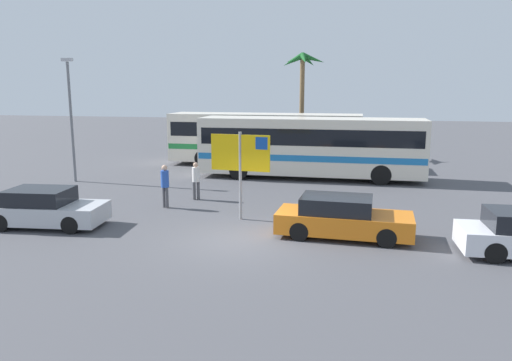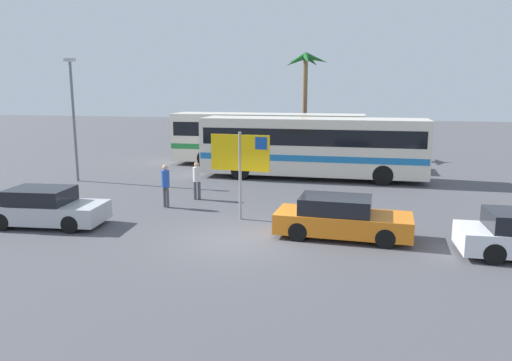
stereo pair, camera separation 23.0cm
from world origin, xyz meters
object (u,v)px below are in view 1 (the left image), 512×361
(bus_rear_coach, at_px, (265,137))
(pedestrian_crossing_lot, at_px, (165,183))
(car_orange, at_px, (342,218))
(bus_front_coach, at_px, (311,145))
(pedestrian_near_sign, at_px, (196,178))
(ferry_sign, at_px, (242,156))
(car_silver, at_px, (45,208))

(bus_rear_coach, height_order, pedestrian_crossing_lot, bus_rear_coach)
(bus_rear_coach, xyz_separation_m, car_orange, (5.20, -13.87, -1.15))
(bus_front_coach, relative_size, pedestrian_crossing_lot, 6.72)
(bus_rear_coach, xyz_separation_m, pedestrian_crossing_lot, (-1.85, -11.39, -0.76))
(pedestrian_crossing_lot, bearing_deg, pedestrian_near_sign, -175.55)
(bus_front_coach, height_order, bus_rear_coach, same)
(bus_rear_coach, relative_size, ferry_sign, 3.64)
(bus_front_coach, distance_m, bus_rear_coach, 4.85)
(car_orange, bearing_deg, bus_front_coach, 103.78)
(bus_front_coach, xyz_separation_m, car_orange, (2.03, -10.20, -1.15))
(car_silver, relative_size, car_orange, 0.94)
(bus_front_coach, xyz_separation_m, car_silver, (-8.06, -11.06, -1.15))
(bus_front_coach, bearing_deg, pedestrian_near_sign, -125.05)
(bus_front_coach, distance_m, car_silver, 13.73)
(bus_rear_coach, bearing_deg, pedestrian_near_sign, -96.46)
(pedestrian_near_sign, bearing_deg, bus_rear_coach, -38.32)
(car_silver, bearing_deg, bus_rear_coach, 66.14)
(car_orange, height_order, pedestrian_near_sign, pedestrian_near_sign)
(ferry_sign, distance_m, pedestrian_crossing_lot, 3.80)
(bus_front_coach, xyz_separation_m, pedestrian_crossing_lot, (-5.01, -7.71, -0.76))
(car_silver, bearing_deg, pedestrian_crossing_lot, 42.17)
(bus_rear_coach, relative_size, car_orange, 2.68)
(ferry_sign, relative_size, pedestrian_near_sign, 1.97)
(bus_rear_coach, bearing_deg, pedestrian_crossing_lot, -99.20)
(bus_rear_coach, distance_m, ferry_sign, 12.57)
(bus_rear_coach, xyz_separation_m, pedestrian_near_sign, (-1.11, -9.77, -0.83))
(bus_front_coach, relative_size, pedestrian_near_sign, 7.19)
(bus_rear_coach, height_order, pedestrian_near_sign, bus_rear_coach)
(pedestrian_near_sign, xyz_separation_m, pedestrian_crossing_lot, (-0.74, -1.62, 0.08))
(car_orange, height_order, pedestrian_crossing_lot, pedestrian_crossing_lot)
(bus_rear_coach, distance_m, pedestrian_near_sign, 9.87)
(car_silver, xyz_separation_m, car_orange, (10.09, 0.86, 0.00))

